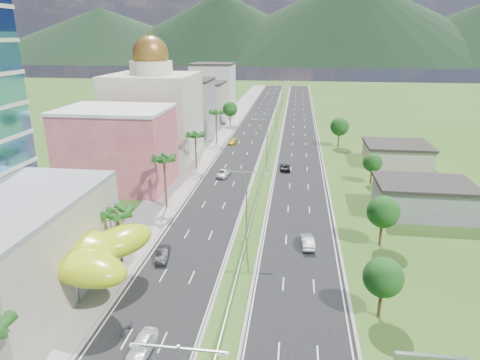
% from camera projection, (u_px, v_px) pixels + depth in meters
% --- Properties ---
extents(ground, '(500.00, 500.00, 0.00)m').
position_uv_depth(ground, '(237.00, 281.00, 52.36)').
color(ground, '#2D5119').
rests_on(ground, ground).
extents(road_left, '(11.00, 260.00, 0.04)m').
position_uv_depth(road_left, '(252.00, 129.00, 137.86)').
color(road_left, black).
rests_on(road_left, ground).
extents(road_right, '(11.00, 260.00, 0.04)m').
position_uv_depth(road_right, '(299.00, 131.00, 135.99)').
color(road_right, black).
rests_on(road_right, ground).
extents(sidewalk_left, '(7.00, 260.00, 0.12)m').
position_uv_depth(sidewalk_left, '(223.00, 128.00, 139.02)').
color(sidewalk_left, gray).
rests_on(sidewalk_left, ground).
extents(median_guardrail, '(0.10, 216.06, 0.76)m').
position_uv_depth(median_guardrail, '(272.00, 141.00, 119.81)').
color(median_guardrail, gray).
rests_on(median_guardrail, ground).
extents(streetlight_median_b, '(6.04, 0.25, 11.00)m').
position_uv_depth(streetlight_median_b, '(247.00, 200.00, 59.61)').
color(streetlight_median_b, gray).
rests_on(streetlight_median_b, ground).
extents(streetlight_median_c, '(6.04, 0.25, 11.00)m').
position_uv_depth(streetlight_median_c, '(267.00, 137.00, 97.19)').
color(streetlight_median_c, gray).
rests_on(streetlight_median_c, ground).
extents(streetlight_median_d, '(6.04, 0.25, 11.00)m').
position_uv_depth(streetlight_median_d, '(277.00, 106.00, 139.48)').
color(streetlight_median_d, gray).
rests_on(streetlight_median_d, ground).
extents(streetlight_median_e, '(6.04, 0.25, 11.00)m').
position_uv_depth(streetlight_median_e, '(282.00, 90.00, 181.76)').
color(streetlight_median_e, gray).
rests_on(streetlight_median_e, ground).
extents(lime_canopy, '(18.00, 15.00, 7.40)m').
position_uv_depth(lime_canopy, '(61.00, 250.00, 49.49)').
color(lime_canopy, '#ADC513').
rests_on(lime_canopy, ground).
extents(pink_shophouse, '(20.00, 15.00, 15.00)m').
position_uv_depth(pink_shophouse, '(118.00, 149.00, 83.52)').
color(pink_shophouse, '#BB4C59').
rests_on(pink_shophouse, ground).
extents(domed_building, '(20.00, 20.00, 28.70)m').
position_uv_depth(domed_building, '(154.00, 110.00, 103.90)').
color(domed_building, beige).
rests_on(domed_building, ground).
extents(midrise_grey, '(16.00, 15.00, 16.00)m').
position_uv_depth(midrise_grey, '(185.00, 108.00, 128.34)').
color(midrise_grey, gray).
rests_on(midrise_grey, ground).
extents(midrise_beige, '(16.00, 15.00, 13.00)m').
position_uv_depth(midrise_beige, '(201.00, 103.00, 149.49)').
color(midrise_beige, '#A89F8A').
rests_on(midrise_beige, ground).
extents(midrise_white, '(16.00, 15.00, 18.00)m').
position_uv_depth(midrise_white, '(213.00, 88.00, 170.31)').
color(midrise_white, silver).
rests_on(midrise_white, ground).
extents(shed_near, '(15.00, 10.00, 5.00)m').
position_uv_depth(shed_near, '(423.00, 200.00, 71.58)').
color(shed_near, gray).
rests_on(shed_near, ground).
extents(shed_far, '(14.00, 12.00, 4.40)m').
position_uv_depth(shed_far, '(397.00, 155.00, 99.61)').
color(shed_far, '#A89F8A').
rests_on(shed_far, ground).
extents(palm_tree_b, '(3.60, 3.60, 8.10)m').
position_uv_depth(palm_tree_b, '(117.00, 215.00, 53.92)').
color(palm_tree_b, '#47301C').
rests_on(palm_tree_b, ground).
extents(palm_tree_c, '(3.60, 3.60, 9.60)m').
position_uv_depth(palm_tree_c, '(164.00, 161.00, 72.25)').
color(palm_tree_c, '#47301C').
rests_on(palm_tree_c, ground).
extents(palm_tree_d, '(3.60, 3.60, 8.60)m').
position_uv_depth(palm_tree_d, '(195.00, 136.00, 94.17)').
color(palm_tree_d, '#47301C').
rests_on(palm_tree_d, ground).
extents(palm_tree_e, '(3.60, 3.60, 9.40)m').
position_uv_depth(palm_tree_e, '(216.00, 114.00, 117.42)').
color(palm_tree_e, '#47301C').
rests_on(palm_tree_e, ground).
extents(leafy_tree_lfar, '(4.90, 4.90, 8.05)m').
position_uv_depth(leafy_tree_lfar, '(230.00, 109.00, 141.78)').
color(leafy_tree_lfar, '#47301C').
rests_on(leafy_tree_lfar, ground).
extents(leafy_tree_ra, '(4.20, 4.20, 6.90)m').
position_uv_depth(leafy_tree_ra, '(383.00, 278.00, 44.15)').
color(leafy_tree_ra, '#47301C').
rests_on(leafy_tree_ra, ground).
extents(leafy_tree_rb, '(4.55, 4.55, 7.47)m').
position_uv_depth(leafy_tree_rb, '(383.00, 212.00, 59.63)').
color(leafy_tree_rb, '#47301C').
rests_on(leafy_tree_rb, ground).
extents(leafy_tree_rc, '(3.85, 3.85, 6.33)m').
position_uv_depth(leafy_tree_rc, '(373.00, 163.00, 85.82)').
color(leafy_tree_rc, '#47301C').
rests_on(leafy_tree_rc, ground).
extents(leafy_tree_rd, '(4.90, 4.90, 8.05)m').
position_uv_depth(leafy_tree_rd, '(340.00, 127.00, 114.12)').
color(leafy_tree_rd, '#47301C').
rests_on(leafy_tree_rd, ground).
extents(mountain_ridge, '(860.00, 140.00, 90.00)m').
position_uv_depth(mountain_ridge, '(348.00, 64.00, 467.75)').
color(mountain_ridge, black).
rests_on(mountain_ridge, ground).
extents(car_white_near_left, '(2.12, 4.80, 1.61)m').
position_uv_depth(car_white_near_left, '(142.00, 345.00, 40.17)').
color(car_white_near_left, silver).
rests_on(car_white_near_left, road_left).
extents(car_dark_left, '(2.28, 4.67, 1.47)m').
position_uv_depth(car_dark_left, '(163.00, 254.00, 57.16)').
color(car_dark_left, black).
rests_on(car_dark_left, road_left).
extents(car_silver_mid_left, '(2.83, 5.35, 1.43)m').
position_uv_depth(car_silver_mid_left, '(223.00, 173.00, 91.07)').
color(car_silver_mid_left, '#A9ABB1').
rests_on(car_silver_mid_left, road_left).
extents(car_yellow_far_left, '(2.32, 4.47, 1.24)m').
position_uv_depth(car_yellow_far_left, '(232.00, 142.00, 118.50)').
color(car_yellow_far_left, gold).
rests_on(car_yellow_far_left, road_left).
extents(car_silver_right, '(2.25, 5.08, 1.62)m').
position_uv_depth(car_silver_right, '(307.00, 241.00, 60.66)').
color(car_silver_right, '#989A9F').
rests_on(car_silver_right, road_right).
extents(car_dark_far_right, '(2.50, 4.98, 1.35)m').
position_uv_depth(car_dark_far_right, '(285.00, 167.00, 95.50)').
color(car_dark_far_right, black).
rests_on(car_dark_far_right, road_right).
extents(motorcycle, '(0.85, 2.21, 1.38)m').
position_uv_depth(motorcycle, '(127.00, 327.00, 42.86)').
color(motorcycle, black).
rests_on(motorcycle, road_left).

